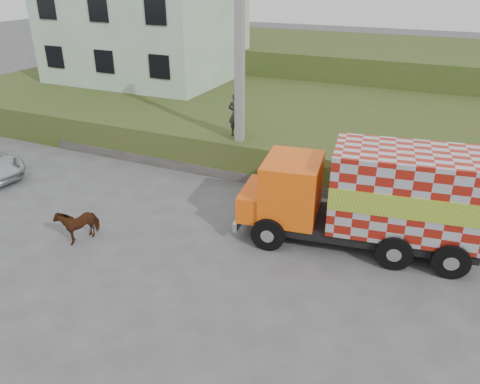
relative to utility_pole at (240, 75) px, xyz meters
The scene contains 9 objects.
ground 6.23m from the utility_pole, 77.74° to the right, with size 120.00×120.00×0.00m, color #474749.
embankment 6.42m from the utility_pole, 79.51° to the left, with size 40.00×12.00×1.50m, color #2D511B.
embankment_far 17.62m from the utility_pole, 86.71° to the left, with size 40.00×12.00×3.00m, color #2D511B.
retaining_strip 4.02m from the utility_pole, 158.20° to the right, with size 16.00×0.50×0.40m, color #595651.
building 13.07m from the utility_pole, 139.97° to the left, with size 10.00×8.00×6.00m, color #B6D4B5.
utility_pole is the anchor object (origin of this frame).
cargo_truck 6.99m from the utility_pole, 29.10° to the right, with size 7.25×3.29×3.12m.
cow 7.84m from the utility_pole, 110.88° to the right, with size 0.59×1.29×1.09m, color #32150C.
pedestrian 1.82m from the utility_pole, 128.36° to the left, with size 0.64×0.42×1.74m, color #312E2B.
Camera 1 is at (6.29, -11.29, 7.65)m, focal length 35.00 mm.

